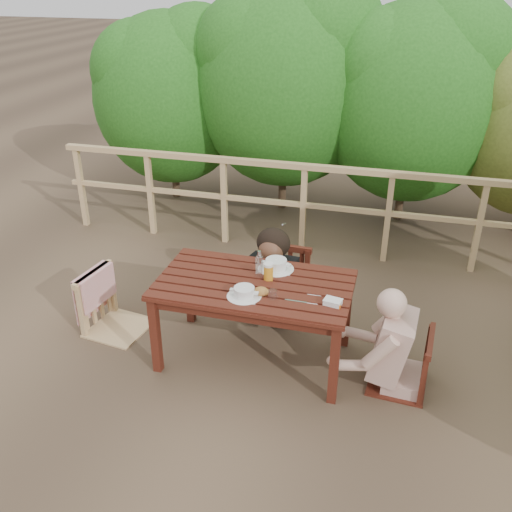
% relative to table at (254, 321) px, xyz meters
% --- Properties ---
extents(ground, '(60.00, 60.00, 0.00)m').
position_rel_table_xyz_m(ground, '(0.00, 0.00, -0.34)').
color(ground, brown).
rests_on(ground, ground).
extents(table, '(1.48, 0.83, 0.69)m').
position_rel_table_xyz_m(table, '(0.00, 0.00, 0.00)').
color(table, '#3C160D').
rests_on(table, ground).
extents(chair_left, '(0.56, 0.56, 0.99)m').
position_rel_table_xyz_m(chair_left, '(-1.25, 0.07, 0.15)').
color(chair_left, tan).
rests_on(chair_left, ground).
extents(chair_far, '(0.54, 0.54, 1.04)m').
position_rel_table_xyz_m(chair_far, '(0.01, 0.77, 0.17)').
color(chair_far, '#3C160D').
rests_on(chair_far, ground).
extents(chair_right, '(0.47, 0.47, 0.88)m').
position_rel_table_xyz_m(chair_right, '(1.14, -0.04, 0.10)').
color(chair_right, '#3C160D').
rests_on(chair_right, ground).
extents(woman, '(0.57, 0.68, 1.32)m').
position_rel_table_xyz_m(woman, '(0.01, 0.79, 0.32)').
color(woman, black).
rests_on(woman, ground).
extents(diner_right, '(0.70, 0.58, 1.32)m').
position_rel_table_xyz_m(diner_right, '(1.17, -0.04, 0.32)').
color(diner_right, tan).
rests_on(diner_right, ground).
extents(railing, '(5.60, 0.10, 1.01)m').
position_rel_table_xyz_m(railing, '(0.00, 2.00, 0.16)').
color(railing, tan).
rests_on(railing, ground).
extents(hedge_row, '(6.60, 1.60, 3.80)m').
position_rel_table_xyz_m(hedge_row, '(0.40, 3.20, 1.56)').
color(hedge_row, '#1F5316').
rests_on(hedge_row, ground).
extents(soup_near, '(0.26, 0.26, 0.09)m').
position_rel_table_xyz_m(soup_near, '(-0.02, -0.21, 0.39)').
color(soup_near, white).
rests_on(soup_near, table).
extents(soup_far, '(0.28, 0.28, 0.09)m').
position_rel_table_xyz_m(soup_far, '(0.11, 0.25, 0.39)').
color(soup_far, white).
rests_on(soup_far, table).
extents(bread_roll, '(0.12, 0.09, 0.07)m').
position_rel_table_xyz_m(bread_roll, '(0.10, -0.15, 0.38)').
color(bread_roll, '#93602B').
rests_on(bread_roll, table).
extents(beer_glass, '(0.08, 0.08, 0.15)m').
position_rel_table_xyz_m(beer_glass, '(0.09, 0.08, 0.42)').
color(beer_glass, orange).
rests_on(beer_glass, table).
extents(bottle, '(0.06, 0.06, 0.23)m').
position_rel_table_xyz_m(bottle, '(0.01, 0.10, 0.46)').
color(bottle, silver).
rests_on(bottle, table).
extents(tumbler, '(0.07, 0.07, 0.08)m').
position_rel_table_xyz_m(tumbler, '(0.19, -0.19, 0.38)').
color(tumbler, white).
rests_on(tumbler, table).
extents(butter_tub, '(0.14, 0.11, 0.05)m').
position_rel_table_xyz_m(butter_tub, '(0.62, -0.16, 0.37)').
color(butter_tub, white).
rests_on(butter_tub, table).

